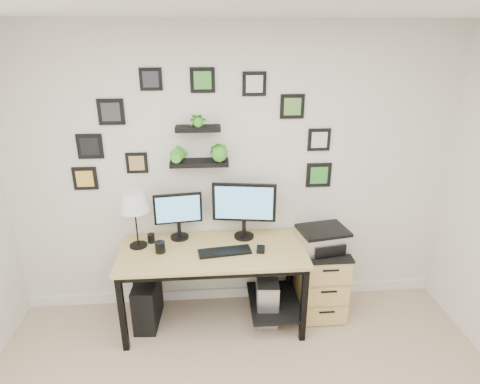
{
  "coord_description": "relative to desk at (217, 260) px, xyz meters",
  "views": [
    {
      "loc": [
        -0.21,
        -1.4,
        2.48
      ],
      "look_at": [
        0.04,
        1.83,
        1.2
      ],
      "focal_mm": 30.0,
      "sensor_mm": 36.0,
      "label": 1
    }
  ],
  "objects": [
    {
      "name": "printer",
      "position": [
        0.95,
        0.06,
        0.14
      ],
      "size": [
        0.47,
        0.4,
        0.19
      ],
      "color": "silver",
      "rests_on": "file_cabinet"
    },
    {
      "name": "wall_decor",
      "position": [
        -0.12,
        0.26,
        1.04
      ],
      "size": [
        2.29,
        0.18,
        1.06
      ],
      "color": "black",
      "rests_on": "ground"
    },
    {
      "name": "mouse",
      "position": [
        0.37,
        -0.08,
        0.14
      ],
      "size": [
        0.09,
        0.12,
        0.03
      ],
      "primitive_type": "cube",
      "rotation": [
        0.0,
        0.0,
        -0.18
      ],
      "color": "black",
      "rests_on": "desk"
    },
    {
      "name": "desk",
      "position": [
        0.0,
        0.0,
        0.0
      ],
      "size": [
        1.6,
        0.7,
        0.75
      ],
      "color": "tan",
      "rests_on": "ground"
    },
    {
      "name": "pen_cup",
      "position": [
        -0.58,
        0.14,
        0.17
      ],
      "size": [
        0.06,
        0.06,
        0.08
      ],
      "primitive_type": "cylinder",
      "color": "black",
      "rests_on": "desk"
    },
    {
      "name": "room",
      "position": [
        0.17,
        0.32,
        -0.58
      ],
      "size": [
        4.0,
        4.0,
        4.0
      ],
      "color": "#C5AD8D",
      "rests_on": "ground"
    },
    {
      "name": "table_lamp",
      "position": [
        -0.68,
        0.08,
        0.53
      ],
      "size": [
        0.25,
        0.25,
        0.51
      ],
      "color": "black",
      "rests_on": "desk"
    },
    {
      "name": "pc_tower_grey",
      "position": [
        0.45,
        0.0,
        -0.41
      ],
      "size": [
        0.23,
        0.45,
        0.43
      ],
      "color": "gray",
      "rests_on": "ground"
    },
    {
      "name": "pc_tower_black",
      "position": [
        -0.64,
        0.01,
        -0.41
      ],
      "size": [
        0.22,
        0.45,
        0.44
      ],
      "primitive_type": "cube",
      "rotation": [
        0.0,
        0.0,
        -0.06
      ],
      "color": "black",
      "rests_on": "ground"
    },
    {
      "name": "file_cabinet",
      "position": [
        0.96,
        0.06,
        -0.29
      ],
      "size": [
        0.43,
        0.53,
        0.67
      ],
      "color": "tan",
      "rests_on": "ground"
    },
    {
      "name": "mug",
      "position": [
        -0.48,
        -0.04,
        0.17
      ],
      "size": [
        0.09,
        0.09,
        0.1
      ],
      "primitive_type": "cylinder",
      "color": "black",
      "rests_on": "desk"
    },
    {
      "name": "monitor_left",
      "position": [
        -0.33,
        0.2,
        0.38
      ],
      "size": [
        0.42,
        0.19,
        0.43
      ],
      "color": "black",
      "rests_on": "desk"
    },
    {
      "name": "keyboard",
      "position": [
        0.06,
        -0.09,
        0.13
      ],
      "size": [
        0.46,
        0.2,
        0.02
      ],
      "primitive_type": "cube",
      "rotation": [
        0.0,
        0.0,
        0.13
      ],
      "color": "black",
      "rests_on": "desk"
    },
    {
      "name": "monitor_right",
      "position": [
        0.25,
        0.17,
        0.43
      ],
      "size": [
        0.56,
        0.21,
        0.52
      ],
      "color": "black",
      "rests_on": "desk"
    }
  ]
}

